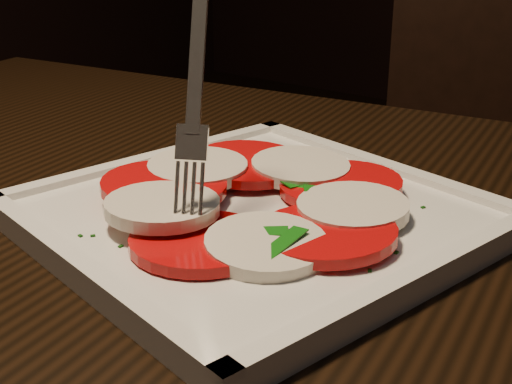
{
  "coord_description": "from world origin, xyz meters",
  "views": [
    {
      "loc": [
        0.28,
        -0.42,
        0.99
      ],
      "look_at": [
        -0.02,
        0.0,
        0.78
      ],
      "focal_mm": 50.0,
      "sensor_mm": 36.0,
      "label": 1
    }
  ],
  "objects_px": {
    "table": "(192,318)",
    "chair": "(494,170)",
    "plate": "(256,218)",
    "fork": "(200,65)"
  },
  "relations": [
    {
      "from": "table",
      "to": "chair",
      "type": "relative_size",
      "value": 1.39
    },
    {
      "from": "table",
      "to": "chair",
      "type": "height_order",
      "value": "chair"
    },
    {
      "from": "table",
      "to": "plate",
      "type": "bearing_deg",
      "value": 13.09
    },
    {
      "from": "table",
      "to": "fork",
      "type": "bearing_deg",
      "value": -26.16
    },
    {
      "from": "chair",
      "to": "plate",
      "type": "xyz_separation_m",
      "value": [
        0.06,
        -0.83,
        0.22
      ]
    },
    {
      "from": "fork",
      "to": "plate",
      "type": "bearing_deg",
      "value": 18.01
    },
    {
      "from": "table",
      "to": "fork",
      "type": "height_order",
      "value": "fork"
    },
    {
      "from": "table",
      "to": "fork",
      "type": "xyz_separation_m",
      "value": [
        0.03,
        -0.01,
        0.23
      ]
    },
    {
      "from": "table",
      "to": "chair",
      "type": "distance_m",
      "value": 0.85
    },
    {
      "from": "plate",
      "to": "fork",
      "type": "bearing_deg",
      "value": -135.42
    }
  ]
}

